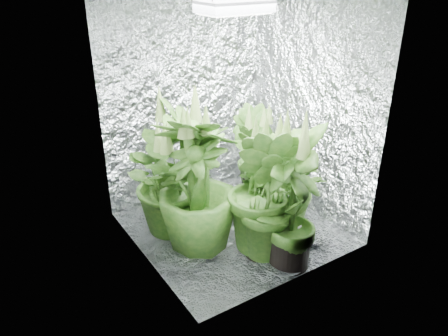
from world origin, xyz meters
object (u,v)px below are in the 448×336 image
object	(u,v)px
plant_b	(182,159)
plant_a	(173,179)
circulation_fan	(277,189)
plant_f	(293,200)
plant_g	(265,193)
grow_lamp	(235,7)
plant_c	(256,155)
plant_d	(197,185)
plant_e	(281,189)

from	to	relation	value
plant_b	plant_a	bearing A→B (deg)	-135.32
circulation_fan	plant_f	bearing A→B (deg)	-114.32
plant_a	plant_g	xyz separation A→B (m)	(0.43, -0.68, 0.06)
grow_lamp	plant_b	xyz separation A→B (m)	(-0.23, 0.46, -1.28)
plant_c	plant_d	distance (m)	1.00
plant_d	plant_f	size ratio (longest dim) A/B	1.00
plant_c	plant_d	xyz separation A→B (m)	(-0.89, -0.44, 0.13)
plant_g	plant_f	bearing A→B (deg)	-69.42
plant_b	plant_d	size ratio (longest dim) A/B	0.97
plant_b	plant_e	size ratio (longest dim) A/B	1.31
circulation_fan	plant_e	bearing A→B (deg)	-117.59
plant_e	plant_b	bearing A→B (deg)	124.84
grow_lamp	plant_f	xyz separation A→B (m)	(0.09, -0.64, -1.26)
plant_a	plant_f	world-z (taller)	plant_f
plant_a	circulation_fan	size ratio (longest dim) A/B	3.04
plant_b	plant_d	world-z (taller)	plant_d
grow_lamp	plant_c	bearing A→B (deg)	35.08
plant_b	circulation_fan	xyz separation A→B (m)	(0.84, -0.30, -0.40)
plant_a	plant_f	size ratio (longest dim) A/B	0.85
plant_c	plant_g	distance (m)	0.93
plant_e	plant_g	bearing A→B (deg)	-153.12
plant_a	plant_e	distance (m)	0.89
plant_b	plant_c	xyz separation A→B (m)	(0.73, -0.10, -0.10)
plant_d	plant_f	distance (m)	0.73
plant_e	circulation_fan	distance (m)	0.61
plant_d	circulation_fan	world-z (taller)	plant_d
plant_e	circulation_fan	xyz separation A→B (m)	(0.32, 0.43, -0.29)
grow_lamp	plant_g	distance (m)	1.35
plant_b	circulation_fan	bearing A→B (deg)	-20.04
plant_b	circulation_fan	size ratio (longest dim) A/B	3.51
plant_c	plant_g	xyz separation A→B (m)	(-0.50, -0.78, 0.10)
plant_c	plant_f	distance (m)	1.09
circulation_fan	grow_lamp	bearing A→B (deg)	-156.88
plant_d	plant_e	world-z (taller)	plant_d
plant_c	plant_d	world-z (taller)	plant_d
plant_f	plant_e	bearing A→B (deg)	60.76
plant_b	plant_e	distance (m)	0.90
grow_lamp	circulation_fan	bearing A→B (deg)	13.93
plant_a	plant_g	distance (m)	0.81
plant_a	grow_lamp	bearing A→B (deg)	-31.74
plant_b	plant_f	size ratio (longest dim) A/B	0.97
grow_lamp	plant_b	distance (m)	1.38
plant_d	circulation_fan	distance (m)	1.10
circulation_fan	plant_b	bearing A→B (deg)	169.15
grow_lamp	plant_e	xyz separation A→B (m)	(0.29, -0.28, -1.40)
plant_d	plant_a	bearing A→B (deg)	96.89
plant_b	plant_f	xyz separation A→B (m)	(0.31, -1.10, 0.02)
grow_lamp	plant_c	world-z (taller)	grow_lamp
grow_lamp	plant_d	world-z (taller)	grow_lamp
plant_f	plant_g	xyz separation A→B (m)	(-0.08, 0.22, -0.01)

